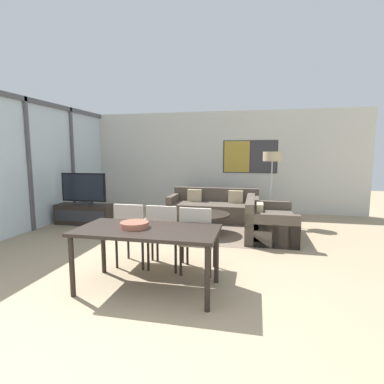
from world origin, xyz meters
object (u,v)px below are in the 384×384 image
object	(u,v)px
fruit_bowl	(134,224)
dining_chair_right	(197,236)
dining_table	(147,235)
dining_chair_centre	(164,233)
tv_console	(85,214)
television	(84,189)
sofa_side	(266,223)
floor_lamp	(272,161)
coffee_table	(205,218)
dining_chair_left	(132,231)
sofa_main	(214,209)

from	to	relation	value
fruit_bowl	dining_chair_right	bearing A→B (deg)	42.40
dining_table	dining_chair_centre	distance (m)	0.68
dining_table	dining_chair_right	bearing A→B (deg)	50.96
tv_console	dining_chair_centre	world-z (taller)	dining_chair_centre
television	dining_chair_right	distance (m)	3.88
sofa_side	floor_lamp	world-z (taller)	floor_lamp
tv_console	television	bearing A→B (deg)	90.00
television	coffee_table	size ratio (longest dim) A/B	1.07
television	dining_chair_left	world-z (taller)	television
dining_table	dining_chair_right	distance (m)	0.79
dining_table	dining_chair_left	world-z (taller)	dining_chair_left
sofa_side	dining_chair_right	size ratio (longest dim) A/B	1.70
fruit_bowl	television	bearing A→B (deg)	130.74
sofa_side	dining_chair_right	xyz separation A→B (m)	(-0.98, -2.11, 0.27)
dining_chair_right	dining_table	bearing A→B (deg)	-129.04
coffee_table	floor_lamp	xyz separation A→B (m)	(1.36, 1.19, 1.17)
fruit_bowl	floor_lamp	bearing A→B (deg)	65.36
dining_table	fruit_bowl	world-z (taller)	fruit_bowl
tv_console	sofa_main	size ratio (longest dim) A/B	0.61
coffee_table	fruit_bowl	bearing A→B (deg)	-98.63
dining_chair_right	fruit_bowl	size ratio (longest dim) A/B	2.74
dining_chair_right	floor_lamp	xyz separation A→B (m)	(1.12, 3.26, 0.95)
coffee_table	dining_chair_left	world-z (taller)	dining_chair_left
coffee_table	dining_chair_left	xyz separation A→B (m)	(-0.73, -2.00, 0.21)
coffee_table	dining_chair_right	size ratio (longest dim) A/B	1.09
coffee_table	dining_chair_centre	distance (m)	2.03
sofa_side	dining_chair_right	bearing A→B (deg)	155.04
dining_chair_left	floor_lamp	world-z (taller)	floor_lamp
dining_table	coffee_table	bearing A→B (deg)	84.88
dining_chair_left	floor_lamp	xyz separation A→B (m)	(2.09, 3.19, 0.95)
dining_chair_left	coffee_table	bearing A→B (deg)	70.03
floor_lamp	tv_console	bearing A→B (deg)	-166.94
television	dining_table	world-z (taller)	television
dining_chair_left	dining_chair_centre	distance (m)	0.49
sofa_side	fruit_bowl	bearing A→B (deg)	148.88
sofa_main	floor_lamp	distance (m)	1.84
sofa_main	dining_table	bearing A→B (deg)	-93.39
sofa_side	fruit_bowl	distance (m)	3.21
dining_chair_centre	coffee_table	bearing A→B (deg)	83.21
television	coffee_table	world-z (taller)	television
sofa_main	floor_lamp	bearing A→B (deg)	-7.48
television	sofa_side	xyz separation A→B (m)	(4.11, -0.16, -0.57)
sofa_main	dining_chair_right	xyz separation A→B (m)	(0.25, -3.44, 0.27)
dining_table	dining_chair_left	xyz separation A→B (m)	(-0.49, 0.67, -0.15)
sofa_main	tv_console	bearing A→B (deg)	-158.00
sofa_side	dining_chair_left	distance (m)	2.84
coffee_table	dining_table	size ratio (longest dim) A/B	0.60
tv_console	television	world-z (taller)	television
fruit_bowl	dining_table	bearing A→B (deg)	-1.72
dining_chair_centre	sofa_side	bearing A→B (deg)	54.41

